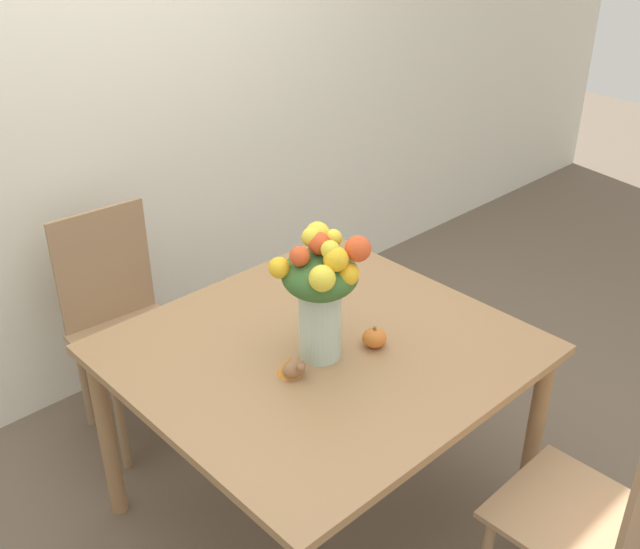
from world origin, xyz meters
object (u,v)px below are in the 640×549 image
at_px(pumpkin, 374,338).
at_px(turkey_figurine, 291,366).
at_px(flower_vase, 321,289).
at_px(dining_chair_far_side, 601,519).
at_px(dining_chair_near_window, 124,324).

bearing_deg(pumpkin, turkey_figurine, 167.40).
relative_size(pumpkin, turkey_figurine, 0.75).
height_order(flower_vase, pumpkin, flower_vase).
distance_m(pumpkin, turkey_figurine, 0.31).
distance_m(turkey_figurine, dining_chair_far_side, 1.00).
height_order(turkey_figurine, dining_chair_far_side, dining_chair_far_side).
xyz_separation_m(flower_vase, dining_chair_near_window, (-0.19, 0.97, -0.50)).
distance_m(flower_vase, pumpkin, 0.28).
height_order(pumpkin, dining_chair_far_side, dining_chair_far_side).
xyz_separation_m(turkey_figurine, dining_chair_far_side, (0.41, -0.87, -0.29)).
xyz_separation_m(pumpkin, dining_chair_near_window, (-0.35, 1.05, -0.29)).
bearing_deg(dining_chair_near_window, flower_vase, -74.90).
bearing_deg(dining_chair_far_side, turkey_figurine, -65.44).
bearing_deg(flower_vase, dining_chair_far_side, -72.43).
relative_size(pumpkin, dining_chair_near_window, 0.08).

